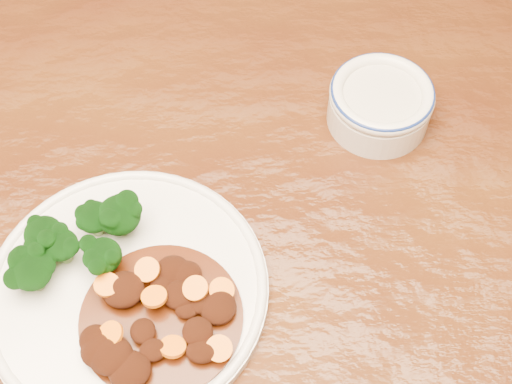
{
  "coord_description": "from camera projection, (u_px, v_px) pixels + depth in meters",
  "views": [
    {
      "loc": [
        0.08,
        -0.26,
        1.36
      ],
      "look_at": [
        0.12,
        0.12,
        0.77
      ],
      "focal_mm": 50.0,
      "sensor_mm": 36.0,
      "label": 1
    }
  ],
  "objects": [
    {
      "name": "dinner_plate",
      "position": [
        127.0,
        289.0,
        0.66
      ],
      "size": [
        0.26,
        0.26,
        0.02
      ],
      "rotation": [
        0.0,
        0.0,
        -0.31
      ],
      "color": "white",
      "rests_on": "dining_table"
    },
    {
      "name": "broccoli_florets",
      "position": [
        72.0,
        242.0,
        0.66
      ],
      "size": [
        0.12,
        0.09,
        0.05
      ],
      "color": "#719B50",
      "rests_on": "dinner_plate"
    },
    {
      "name": "dining_table",
      "position": [
        153.0,
        356.0,
        0.72
      ],
      "size": [
        1.55,
        0.98,
        0.75
      ],
      "rotation": [
        0.0,
        0.0,
        -0.06
      ],
      "color": "#4D280D",
      "rests_on": "ground"
    },
    {
      "name": "mince_stew",
      "position": [
        153.0,
        320.0,
        0.63
      ],
      "size": [
        0.15,
        0.15,
        0.03
      ],
      "color": "#4B1B08",
      "rests_on": "dinner_plate"
    },
    {
      "name": "dip_bowl",
      "position": [
        380.0,
        103.0,
        0.76
      ],
      "size": [
        0.11,
        0.11,
        0.05
      ],
      "rotation": [
        0.0,
        0.0,
        0.03
      ],
      "color": "silver",
      "rests_on": "dining_table"
    }
  ]
}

